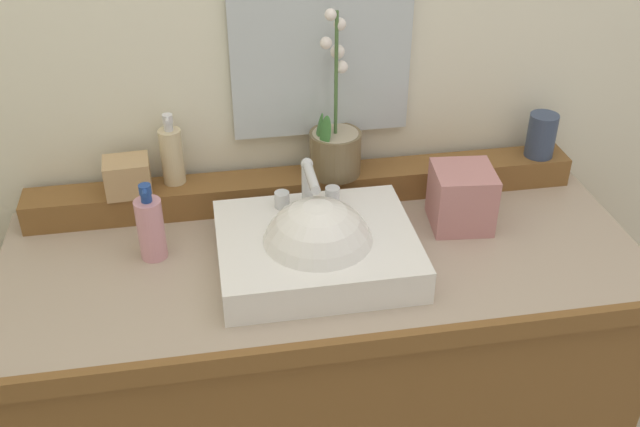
% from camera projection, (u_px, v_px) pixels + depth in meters
% --- Properties ---
extents(vanity_cabinet, '(1.36, 0.57, 0.86)m').
position_uv_depth(vanity_cabinet, '(322.00, 395.00, 1.80)').
color(vanity_cabinet, brown).
rests_on(vanity_cabinet, ground).
extents(back_ledge, '(1.28, 0.09, 0.07)m').
position_uv_depth(back_ledge, '(306.00, 187.00, 1.73)').
color(back_ledge, brown).
rests_on(back_ledge, vanity_cabinet).
extents(sink_basin, '(0.40, 0.34, 0.27)m').
position_uv_depth(sink_basin, '(317.00, 251.00, 1.51)').
color(sink_basin, white).
rests_on(sink_basin, vanity_cabinet).
extents(potted_plant, '(0.12, 0.12, 0.39)m').
position_uv_depth(potted_plant, '(335.00, 144.00, 1.68)').
color(potted_plant, brown).
rests_on(potted_plant, back_ledge).
extents(soap_dispenser, '(0.05, 0.05, 0.17)m').
position_uv_depth(soap_dispenser, '(172.00, 155.00, 1.65)').
color(soap_dispenser, beige).
rests_on(soap_dispenser, back_ledge).
extents(tumbler_cup, '(0.07, 0.07, 0.11)m').
position_uv_depth(tumbler_cup, '(541.00, 135.00, 1.76)').
color(tumbler_cup, '#35425D').
rests_on(tumbler_cup, back_ledge).
extents(trinket_box, '(0.10, 0.08, 0.08)m').
position_uv_depth(trinket_box, '(128.00, 176.00, 1.62)').
color(trinket_box, tan).
rests_on(trinket_box, back_ledge).
extents(lotion_bottle, '(0.06, 0.06, 0.17)m').
position_uv_depth(lotion_bottle, '(151.00, 227.00, 1.52)').
color(lotion_bottle, pink).
rests_on(lotion_bottle, vanity_cabinet).
extents(tissue_box, '(0.14, 0.14, 0.14)m').
position_uv_depth(tissue_box, '(462.00, 197.00, 1.63)').
color(tissue_box, tan).
rests_on(tissue_box, vanity_cabinet).
extents(mirror, '(0.40, 0.02, 0.55)m').
position_uv_depth(mirror, '(321.00, 16.00, 1.57)').
color(mirror, silver).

